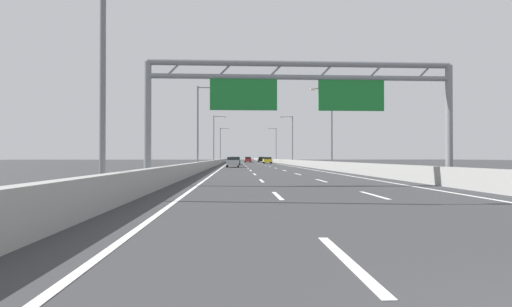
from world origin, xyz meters
The scene contains 55 objects.
ground_plane centered at (0.00, 100.00, 0.00)m, with size 260.00×260.00×0.00m, color #38383A.
lane_dash_left_0 centered at (-1.80, 3.50, 0.01)m, with size 0.16×3.00×0.01m, color white.
lane_dash_left_1 centered at (-1.80, 12.50, 0.01)m, with size 0.16×3.00×0.01m, color white.
lane_dash_left_2 centered at (-1.80, 21.50, 0.01)m, with size 0.16×3.00×0.01m, color white.
lane_dash_left_3 centered at (-1.80, 30.50, 0.01)m, with size 0.16×3.00×0.01m, color white.
lane_dash_left_4 centered at (-1.80, 39.50, 0.01)m, with size 0.16×3.00×0.01m, color white.
lane_dash_left_5 centered at (-1.80, 48.50, 0.01)m, with size 0.16×3.00×0.01m, color white.
lane_dash_left_6 centered at (-1.80, 57.50, 0.01)m, with size 0.16×3.00×0.01m, color white.
lane_dash_left_7 centered at (-1.80, 66.50, 0.01)m, with size 0.16×3.00×0.01m, color white.
lane_dash_left_8 centered at (-1.80, 75.50, 0.01)m, with size 0.16×3.00×0.01m, color white.
lane_dash_left_9 centered at (-1.80, 84.50, 0.01)m, with size 0.16×3.00×0.01m, color white.
lane_dash_left_10 centered at (-1.80, 93.50, 0.01)m, with size 0.16×3.00×0.01m, color white.
lane_dash_left_11 centered at (-1.80, 102.50, 0.01)m, with size 0.16×3.00×0.01m, color white.
lane_dash_left_12 centered at (-1.80, 111.50, 0.01)m, with size 0.16×3.00×0.01m, color white.
lane_dash_left_13 centered at (-1.80, 120.50, 0.01)m, with size 0.16×3.00×0.01m, color white.
lane_dash_left_14 centered at (-1.80, 129.50, 0.01)m, with size 0.16×3.00×0.01m, color white.
lane_dash_left_15 centered at (-1.80, 138.50, 0.01)m, with size 0.16×3.00×0.01m, color white.
lane_dash_left_16 centered at (-1.80, 147.50, 0.01)m, with size 0.16×3.00×0.01m, color white.
lane_dash_left_17 centered at (-1.80, 156.50, 0.01)m, with size 0.16×3.00×0.01m, color white.
lane_dash_right_1 centered at (1.80, 12.50, 0.01)m, with size 0.16×3.00×0.01m, color white.
lane_dash_right_2 centered at (1.80, 21.50, 0.01)m, with size 0.16×3.00×0.01m, color white.
lane_dash_right_3 centered at (1.80, 30.50, 0.01)m, with size 0.16×3.00×0.01m, color white.
lane_dash_right_4 centered at (1.80, 39.50, 0.01)m, with size 0.16×3.00×0.01m, color white.
lane_dash_right_5 centered at (1.80, 48.50, 0.01)m, with size 0.16×3.00×0.01m, color white.
lane_dash_right_6 centered at (1.80, 57.50, 0.01)m, with size 0.16×3.00×0.01m, color white.
lane_dash_right_7 centered at (1.80, 66.50, 0.01)m, with size 0.16×3.00×0.01m, color white.
lane_dash_right_8 centered at (1.80, 75.50, 0.01)m, with size 0.16×3.00×0.01m, color white.
lane_dash_right_9 centered at (1.80, 84.50, 0.01)m, with size 0.16×3.00×0.01m, color white.
lane_dash_right_10 centered at (1.80, 93.50, 0.01)m, with size 0.16×3.00×0.01m, color white.
lane_dash_right_11 centered at (1.80, 102.50, 0.01)m, with size 0.16×3.00×0.01m, color white.
lane_dash_right_12 centered at (1.80, 111.50, 0.01)m, with size 0.16×3.00×0.01m, color white.
lane_dash_right_13 centered at (1.80, 120.50, 0.01)m, with size 0.16×3.00×0.01m, color white.
lane_dash_right_14 centered at (1.80, 129.50, 0.01)m, with size 0.16×3.00×0.01m, color white.
lane_dash_right_15 centered at (1.80, 138.50, 0.01)m, with size 0.16×3.00×0.01m, color white.
lane_dash_right_16 centered at (1.80, 147.50, 0.01)m, with size 0.16×3.00×0.01m, color white.
lane_dash_right_17 centered at (1.80, 156.50, 0.01)m, with size 0.16×3.00×0.01m, color white.
edge_line_left centered at (-5.25, 88.00, 0.01)m, with size 0.16×176.00×0.01m, color white.
edge_line_right centered at (5.25, 88.00, 0.01)m, with size 0.16×176.00×0.01m, color white.
barrier_left centered at (-6.90, 110.00, 0.47)m, with size 0.45×220.00×0.95m.
barrier_right centered at (6.90, 110.00, 0.47)m, with size 0.45×220.00×0.95m.
sign_gantry centered at (-0.04, 18.02, 4.80)m, with size 15.86×0.36×6.36m.
streetlamp_left_near centered at (-7.47, 11.26, 5.40)m, with size 2.58×0.28×9.50m.
streetlamp_left_mid centered at (-7.47, 42.90, 5.40)m, with size 2.58×0.28×9.50m.
streetlamp_right_mid centered at (7.47, 42.90, 5.40)m, with size 2.58×0.28×9.50m.
streetlamp_left_far centered at (-7.47, 74.54, 5.40)m, with size 2.58×0.28×9.50m.
streetlamp_right_far centered at (7.47, 74.54, 5.40)m, with size 2.58×0.28×9.50m.
streetlamp_left_distant centered at (-7.47, 106.17, 5.40)m, with size 2.58×0.28×9.50m.
streetlamp_right_distant centered at (7.47, 106.17, 5.40)m, with size 2.58×0.28×9.50m.
green_car centered at (-3.47, 69.04, 0.75)m, with size 1.76×4.26×1.48m.
silver_car centered at (-3.81, 53.22, 0.75)m, with size 1.73×4.11×1.44m.
red_car centered at (-0.12, 104.56, 0.76)m, with size 1.70×4.38×1.49m.
black_car centered at (3.61, 105.32, 0.76)m, with size 1.85×4.15×1.50m.
orange_car centered at (-3.53, 131.89, 0.75)m, with size 1.72×4.65×1.44m.
yellow_car centered at (3.69, 86.24, 0.74)m, with size 1.85×4.42×1.44m.
white_car centered at (0.21, 121.81, 0.76)m, with size 1.85×4.69×1.48m.
Camera 1 is at (-3.32, -1.79, 1.42)m, focal length 27.50 mm.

